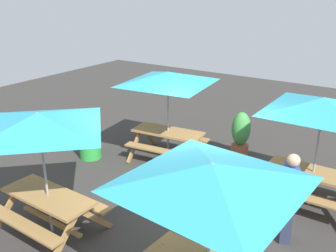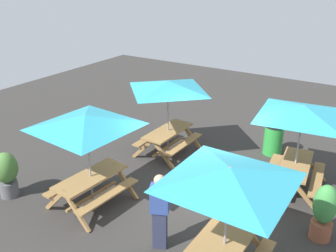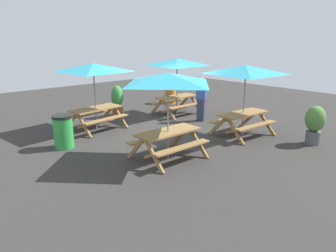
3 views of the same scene
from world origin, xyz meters
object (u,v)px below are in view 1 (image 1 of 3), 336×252
at_px(picnic_table_1, 322,113).
at_px(picnic_table_2, 168,84).
at_px(picnic_table_3, 211,187).
at_px(potted_plant_0, 241,135).
at_px(trash_bin_green, 90,140).
at_px(person_standing, 289,196).
at_px(picnic_table_0, 39,130).

bearing_deg(picnic_table_1, picnic_table_2, 176.43).
height_order(picnic_table_3, potted_plant_0, picnic_table_3).
xyz_separation_m(picnic_table_3, trash_bin_green, (-4.92, 2.80, -1.49)).
height_order(trash_bin_green, person_standing, person_standing).
xyz_separation_m(picnic_table_0, picnic_table_3, (3.24, -0.09, 0.00)).
height_order(picnic_table_0, potted_plant_0, picnic_table_0).
xyz_separation_m(picnic_table_1, potted_plant_0, (-2.09, 1.27, -1.33)).
bearing_deg(trash_bin_green, picnic_table_0, -58.13).
bearing_deg(picnic_table_0, picnic_table_1, 44.88).
height_order(picnic_table_2, trash_bin_green, picnic_table_2).
relative_size(picnic_table_1, potted_plant_0, 2.22).
bearing_deg(picnic_table_3, picnic_table_1, 87.39).
bearing_deg(picnic_table_2, person_standing, -32.03).
distance_m(potted_plant_0, person_standing, 3.37).
height_order(picnic_table_1, potted_plant_0, picnic_table_1).
bearing_deg(picnic_table_0, potted_plant_0, 72.73).
xyz_separation_m(picnic_table_2, picnic_table_3, (3.20, -3.88, 0.00)).
height_order(picnic_table_3, trash_bin_green, picnic_table_3).
height_order(picnic_table_0, picnic_table_3, same).
bearing_deg(picnic_table_1, picnic_table_0, -135.83).
distance_m(picnic_table_2, picnic_table_3, 5.03).
bearing_deg(potted_plant_0, picnic_table_3, -71.55).
height_order(potted_plant_0, person_standing, person_standing).
bearing_deg(trash_bin_green, picnic_table_3, -29.62).
distance_m(picnic_table_2, potted_plant_0, 2.29).
relative_size(picnic_table_0, picnic_table_1, 0.83).
relative_size(picnic_table_0, trash_bin_green, 2.38).
height_order(picnic_table_1, picnic_table_2, same).
bearing_deg(picnic_table_2, picnic_table_0, -97.48).
distance_m(picnic_table_1, potted_plant_0, 2.78).
bearing_deg(trash_bin_green, person_standing, -6.45).
relative_size(picnic_table_3, person_standing, 1.69).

